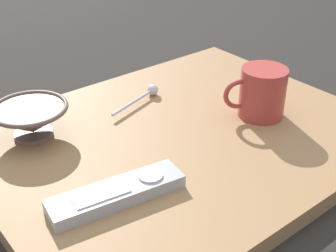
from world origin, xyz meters
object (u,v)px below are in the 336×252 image
coffee_mug (261,93)px  tv_remote_near (117,193)px  teaspoon (148,93)px  cereal_bowl (31,119)px

coffee_mug → tv_remote_near: bearing=96.5°
teaspoon → cereal_bowl: bearing=88.2°
cereal_bowl → tv_remote_near: (-0.23, -0.02, -0.02)m
coffee_mug → teaspoon: coffee_mug is taller
cereal_bowl → teaspoon: size_ratio=0.98×
teaspoon → tv_remote_near: same height
teaspoon → coffee_mug: bearing=-146.8°
coffee_mug → tv_remote_near: size_ratio=0.55×
cereal_bowl → coffee_mug: (-0.19, -0.36, 0.01)m
cereal_bowl → tv_remote_near: bearing=-175.3°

